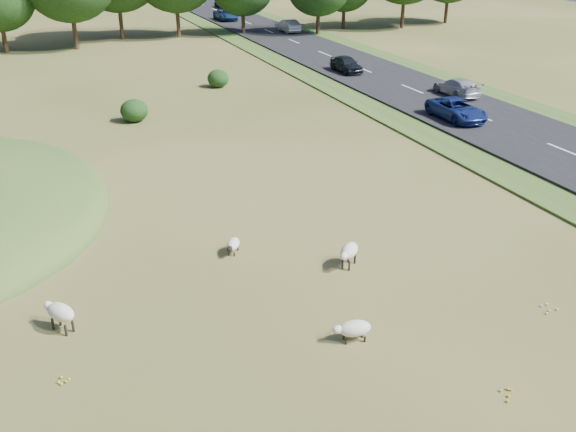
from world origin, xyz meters
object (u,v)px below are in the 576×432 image
(car_2, at_px, (226,15))
(car_5, at_px, (457,109))
(car_1, at_px, (457,87))
(car_7, at_px, (224,3))
(car_4, at_px, (288,26))
(sheep_3, at_px, (354,329))
(sheep_4, at_px, (349,251))
(car_0, at_px, (346,64))
(sheep_0, at_px, (233,245))
(sheep_1, at_px, (60,312))

(car_2, height_order, car_5, car_2)
(car_1, xyz_separation_m, car_5, (-3.80, -5.44, 0.02))
(car_1, height_order, car_7, car_7)
(car_1, bearing_deg, car_2, -85.31)
(car_2, relative_size, car_4, 1.15)
(sheep_3, bearing_deg, car_1, -120.61)
(sheep_4, bearing_deg, car_2, -145.56)
(sheep_3, bearing_deg, car_0, -106.18)
(car_4, bearing_deg, car_1, 90.00)
(sheep_0, relative_size, car_0, 0.27)
(sheep_0, distance_m, sheep_3, 7.01)
(sheep_0, relative_size, sheep_3, 0.84)
(car_7, bearing_deg, sheep_0, 73.98)
(car_2, distance_m, car_5, 51.74)
(sheep_3, relative_size, car_7, 0.25)
(sheep_3, relative_size, sheep_4, 1.05)
(sheep_4, bearing_deg, car_4, -152.17)
(car_5, height_order, car_7, car_7)
(car_0, bearing_deg, sheep_4, -116.04)
(sheep_0, height_order, car_5, car_5)
(car_7, bearing_deg, car_0, 85.64)
(sheep_3, distance_m, sheep_4, 4.68)
(sheep_1, xyz_separation_m, car_0, (24.96, 30.88, 0.27))
(sheep_0, bearing_deg, car_1, 160.97)
(sheep_1, bearing_deg, car_0, -73.37)
(sheep_1, height_order, sheep_3, sheep_1)
(sheep_3, relative_size, car_0, 0.32)
(sheep_3, bearing_deg, car_7, -94.02)
(car_0, height_order, car_7, car_7)
(sheep_3, bearing_deg, sheep_0, -66.26)
(sheep_4, distance_m, car_1, 27.42)
(car_7, bearing_deg, sheep_4, 76.91)
(car_2, bearing_deg, car_4, -73.58)
(car_0, distance_m, car_4, 23.34)
(sheep_1, bearing_deg, sheep_3, -149.52)
(sheep_0, distance_m, car_5, 22.12)
(car_5, bearing_deg, car_2, 90.00)
(car_5, bearing_deg, sheep_4, -135.47)
(sheep_0, distance_m, car_0, 33.49)
(sheep_0, bearing_deg, car_5, 155.96)
(car_2, height_order, car_4, car_4)
(sheep_4, height_order, car_1, car_1)
(car_0, distance_m, car_5, 15.81)
(sheep_3, xyz_separation_m, sheep_4, (1.95, 4.25, 0.19))
(sheep_0, bearing_deg, sheep_1, -32.23)
(car_4, bearing_deg, sheep_3, 70.34)
(sheep_1, relative_size, car_1, 0.30)
(car_0, xyz_separation_m, car_2, (0.00, 35.92, 0.03))
(sheep_1, bearing_deg, sheep_4, -121.95)
(car_2, bearing_deg, sheep_4, -102.63)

